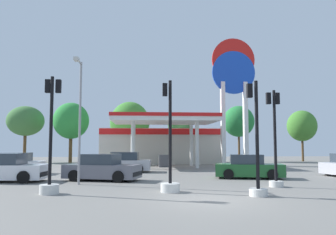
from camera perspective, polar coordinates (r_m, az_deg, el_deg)
name	(u,v)px	position (r m, az deg, el deg)	size (l,w,h in m)	color
ground_plane	(211,200)	(12.72, 7.37, -13.82)	(90.00, 90.00, 0.00)	slate
gas_station	(161,143)	(36.16, -1.26, -4.42)	(12.72, 12.36, 4.72)	beige
station_pole_sign	(234,83)	(34.53, 11.16, 5.79)	(4.39, 0.56, 12.85)	white
car_0	(5,169)	(20.66, -26.05, -7.88)	(4.44, 2.16, 1.56)	black
car_2	(249,167)	(21.05, 13.59, -8.29)	(4.31, 2.54, 1.45)	black
car_3	(102,168)	(19.61, -11.20, -8.53)	(4.53, 2.90, 1.51)	black
car_4	(13,164)	(25.74, -25.02, -7.27)	(4.15, 1.91, 1.48)	black
car_5	(123,163)	(25.42, -7.68, -7.70)	(4.26, 2.12, 1.49)	black
traffic_signal_0	(170,165)	(14.56, 0.29, -8.19)	(0.83, 0.83, 4.85)	silver
traffic_signal_1	(257,161)	(13.90, 14.92, -7.20)	(0.73, 0.73, 4.62)	silver
traffic_signal_2	(50,157)	(14.81, -19.46, -6.45)	(0.78, 0.78, 4.91)	silver
traffic_signal_3	(275,148)	(17.14, 17.80, -5.06)	(0.68, 0.70, 4.71)	silver
tree_0	(26,121)	(42.21, -23.16, -0.58)	(4.19, 4.19, 6.53)	brown
tree_1	(71,121)	(39.54, -16.22, -0.57)	(4.01, 4.01, 6.82)	brown
tree_2	(130,123)	(38.96, -6.54, -0.92)	(4.56, 4.56, 7.02)	brown
tree_3	(180,124)	(39.53, 2.08, -1.15)	(2.94, 2.94, 5.91)	brown
tree_4	(239,121)	(41.79, 11.97, -0.67)	(3.79, 3.79, 6.79)	brown
tree_5	(302,126)	(44.65, 21.90, -1.34)	(3.59, 3.59, 6.29)	brown
corner_streetlamp	(79,109)	(17.73, -14.91, 1.44)	(0.24, 1.48, 6.36)	gray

